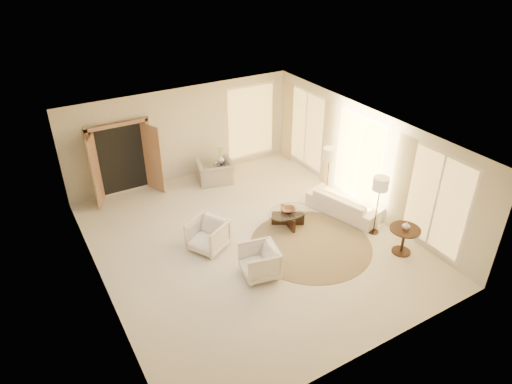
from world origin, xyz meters
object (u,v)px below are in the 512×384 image
floor_lamp_far (380,186)px  bowl (288,210)px  end_table (404,236)px  floor_lamp_near (330,156)px  armchair_left (208,234)px  armchair_right (259,260)px  coffee_table (288,216)px  end_vase (406,226)px  side_vase (221,159)px  side_table (221,169)px  sofa (344,204)px  accent_chair (215,168)px

floor_lamp_far → bowl: floor_lamp_far is taller
end_table → floor_lamp_near: 3.02m
armchair_left → armchair_right: size_ratio=1.04×
coffee_table → floor_lamp_near: size_ratio=0.95×
end_vase → side_vase: size_ratio=0.82×
side_table → side_vase: side_vase is taller
armchair_right → bowl: bearing=140.4°
sofa → floor_lamp_near: size_ratio=1.29×
accent_chair → floor_lamp_near: (2.30, -2.49, 0.87)m
armchair_left → armchair_right: armchair_left is taller
armchair_right → coffee_table: 2.11m
end_vase → armchair_left: bearing=147.6°
armchair_left → floor_lamp_near: 4.02m
end_table → floor_lamp_far: size_ratio=0.45×
sofa → bowl: size_ratio=5.62×
armchair_left → sofa: bearing=55.2°
end_vase → accent_chair: bearing=113.2°
end_table → floor_lamp_far: 1.29m
side_vase → side_table: bearing=0.0°
armchair_left → side_vase: armchair_left is taller
accent_chair → coffee_table: accent_chair is taller
floor_lamp_far → bowl: 2.35m
accent_chair → coffee_table: bearing=114.3°
armchair_right → end_table: size_ratio=1.12×
coffee_table → bowl: (0.00, -0.00, 0.20)m
end_vase → side_vase: end_vase is taller
armchair_right → sofa: bearing=119.1°
end_table → coffee_table: bearing=125.9°
floor_lamp_far → armchair_right: bearing=178.9°
sofa → coffee_table: size_ratio=1.36×
sofa → armchair_left: size_ratio=2.45×
armchair_right → accent_chair: bearing=178.4°
side_table → floor_lamp_far: bearing=-65.6°
armchair_left → end_table: size_ratio=1.16×
sofa → floor_lamp_far: floor_lamp_far is taller
floor_lamp_near → armchair_left: bearing=-173.8°
side_table → floor_lamp_far: size_ratio=0.35×
side_table → floor_lamp_near: size_ratio=0.35×
armchair_left → side_table: 3.52m
accent_chair → sofa: bearing=136.5°
floor_lamp_far → floor_lamp_near: bearing=90.0°
floor_lamp_near → side_vase: bearing=128.5°
sofa → side_table: size_ratio=3.66×
armchair_right → end_table: armchair_right is taller
side_table → side_vase: (0.00, 0.00, 0.33)m
floor_lamp_near → floor_lamp_far: size_ratio=0.99×
armchair_left → side_vase: bearing=120.0°
sofa → coffee_table: bearing=63.0°
floor_lamp_near → floor_lamp_far: floor_lamp_far is taller
armchair_right → accent_chair: size_ratio=0.76×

